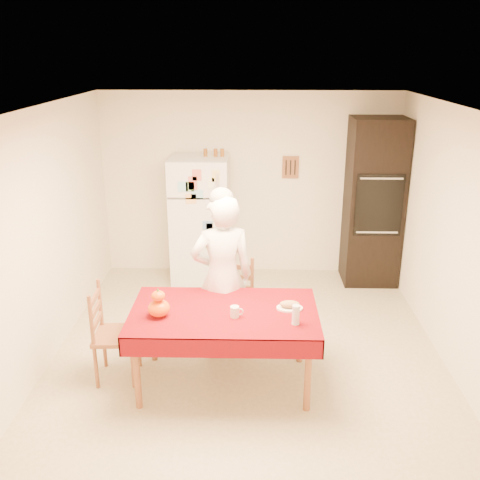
{
  "coord_description": "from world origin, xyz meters",
  "views": [
    {
      "loc": [
        0.04,
        -4.87,
        3.0
      ],
      "look_at": [
        -0.08,
        0.2,
        1.18
      ],
      "focal_mm": 40.0,
      "sensor_mm": 36.0,
      "label": 1
    }
  ],
  "objects_px": {
    "refrigerator": "(200,221)",
    "pumpkin_lower": "(159,308)",
    "coffee_mug": "(235,312)",
    "bread_plate": "(290,308)",
    "chair_far": "(234,300)",
    "dining_table": "(224,318)",
    "seated_woman": "(222,278)",
    "chair_left": "(109,330)",
    "wine_glass": "(296,315)",
    "oven_cabinet": "(373,203)"
  },
  "relations": [
    {
      "from": "chair_far",
      "to": "wine_glass",
      "type": "relative_size",
      "value": 5.4
    },
    {
      "from": "oven_cabinet",
      "to": "dining_table",
      "type": "height_order",
      "value": "oven_cabinet"
    },
    {
      "from": "dining_table",
      "to": "coffee_mug",
      "type": "xyz_separation_m",
      "value": [
        0.1,
        -0.11,
        0.12
      ]
    },
    {
      "from": "chair_left",
      "to": "coffee_mug",
      "type": "distance_m",
      "value": 1.24
    },
    {
      "from": "pumpkin_lower",
      "to": "chair_left",
      "type": "bearing_deg",
      "value": 160.49
    },
    {
      "from": "refrigerator",
      "to": "oven_cabinet",
      "type": "bearing_deg",
      "value": 1.18
    },
    {
      "from": "seated_woman",
      "to": "pumpkin_lower",
      "type": "distance_m",
      "value": 0.82
    },
    {
      "from": "chair_left",
      "to": "bread_plate",
      "type": "relative_size",
      "value": 3.96
    },
    {
      "from": "pumpkin_lower",
      "to": "wine_glass",
      "type": "distance_m",
      "value": 1.21
    },
    {
      "from": "chair_left",
      "to": "pumpkin_lower",
      "type": "relative_size",
      "value": 4.78
    },
    {
      "from": "coffee_mug",
      "to": "pumpkin_lower",
      "type": "bearing_deg",
      "value": 179.82
    },
    {
      "from": "oven_cabinet",
      "to": "seated_woman",
      "type": "bearing_deg",
      "value": -134.09
    },
    {
      "from": "chair_left",
      "to": "oven_cabinet",
      "type": "bearing_deg",
      "value": -53.63
    },
    {
      "from": "wine_glass",
      "to": "chair_far",
      "type": "bearing_deg",
      "value": 120.2
    },
    {
      "from": "coffee_mug",
      "to": "refrigerator",
      "type": "bearing_deg",
      "value": 102.13
    },
    {
      "from": "chair_far",
      "to": "seated_woman",
      "type": "height_order",
      "value": "seated_woman"
    },
    {
      "from": "coffee_mug",
      "to": "bread_plate",
      "type": "bearing_deg",
      "value": 18.16
    },
    {
      "from": "oven_cabinet",
      "to": "dining_table",
      "type": "xyz_separation_m",
      "value": [
        -1.84,
        -2.46,
        -0.41
      ]
    },
    {
      "from": "chair_far",
      "to": "pumpkin_lower",
      "type": "xyz_separation_m",
      "value": [
        -0.63,
        -0.86,
        0.33
      ]
    },
    {
      "from": "seated_woman",
      "to": "pumpkin_lower",
      "type": "height_order",
      "value": "seated_woman"
    },
    {
      "from": "refrigerator",
      "to": "bread_plate",
      "type": "height_order",
      "value": "refrigerator"
    },
    {
      "from": "refrigerator",
      "to": "chair_far",
      "type": "xyz_separation_m",
      "value": [
        0.51,
        -1.67,
        -0.34
      ]
    },
    {
      "from": "oven_cabinet",
      "to": "coffee_mug",
      "type": "distance_m",
      "value": 3.12
    },
    {
      "from": "coffee_mug",
      "to": "oven_cabinet",
      "type": "bearing_deg",
      "value": 55.99
    },
    {
      "from": "coffee_mug",
      "to": "bread_plate",
      "type": "relative_size",
      "value": 0.42
    },
    {
      "from": "oven_cabinet",
      "to": "dining_table",
      "type": "bearing_deg",
      "value": -126.73
    },
    {
      "from": "dining_table",
      "to": "seated_woman",
      "type": "distance_m",
      "value": 0.55
    },
    {
      "from": "bread_plate",
      "to": "seated_woman",
      "type": "bearing_deg",
      "value": 143.81
    },
    {
      "from": "refrigerator",
      "to": "chair_left",
      "type": "xyz_separation_m",
      "value": [
        -0.65,
        -2.34,
        -0.34
      ]
    },
    {
      "from": "wine_glass",
      "to": "coffee_mug",
      "type": "bearing_deg",
      "value": 167.67
    },
    {
      "from": "refrigerator",
      "to": "dining_table",
      "type": "height_order",
      "value": "refrigerator"
    },
    {
      "from": "chair_left",
      "to": "seated_woman",
      "type": "relative_size",
      "value": 0.55
    },
    {
      "from": "seated_woman",
      "to": "bread_plate",
      "type": "bearing_deg",
      "value": 131.33
    },
    {
      "from": "refrigerator",
      "to": "oven_cabinet",
      "type": "height_order",
      "value": "oven_cabinet"
    },
    {
      "from": "seated_woman",
      "to": "dining_table",
      "type": "bearing_deg",
      "value": 82.32
    },
    {
      "from": "refrigerator",
      "to": "pumpkin_lower",
      "type": "xyz_separation_m",
      "value": [
        -0.13,
        -2.52,
        -0.01
      ]
    },
    {
      "from": "refrigerator",
      "to": "pumpkin_lower",
      "type": "distance_m",
      "value": 2.53
    },
    {
      "from": "chair_far",
      "to": "wine_glass",
      "type": "bearing_deg",
      "value": -53.78
    },
    {
      "from": "refrigerator",
      "to": "seated_woman",
      "type": "distance_m",
      "value": 1.94
    },
    {
      "from": "dining_table",
      "to": "chair_left",
      "type": "height_order",
      "value": "chair_left"
    },
    {
      "from": "chair_far",
      "to": "coffee_mug",
      "type": "bearing_deg",
      "value": -81.45
    },
    {
      "from": "dining_table",
      "to": "wine_glass",
      "type": "height_order",
      "value": "wine_glass"
    },
    {
      "from": "dining_table",
      "to": "seated_woman",
      "type": "height_order",
      "value": "seated_woman"
    },
    {
      "from": "oven_cabinet",
      "to": "chair_left",
      "type": "distance_m",
      "value": 3.82
    },
    {
      "from": "dining_table",
      "to": "pumpkin_lower",
      "type": "bearing_deg",
      "value": -169.14
    },
    {
      "from": "wine_glass",
      "to": "bread_plate",
      "type": "bearing_deg",
      "value": 96.84
    },
    {
      "from": "dining_table",
      "to": "wine_glass",
      "type": "bearing_deg",
      "value": -19.82
    },
    {
      "from": "wine_glass",
      "to": "bread_plate",
      "type": "relative_size",
      "value": 0.73
    },
    {
      "from": "chair_left",
      "to": "wine_glass",
      "type": "height_order",
      "value": "chair_left"
    },
    {
      "from": "coffee_mug",
      "to": "pumpkin_lower",
      "type": "distance_m",
      "value": 0.67
    }
  ]
}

